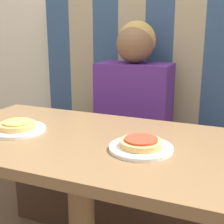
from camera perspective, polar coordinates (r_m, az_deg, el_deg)
name	(u,v)px	position (r m, az deg, el deg)	size (l,w,h in m)	color
booth_seat	(132,182)	(1.82, 3.76, -12.57)	(1.28, 0.47, 0.49)	#382319
booth_backrest	(146,67)	(1.82, 6.20, 8.23)	(1.28, 0.07, 0.77)	navy
dining_table	(80,162)	(1.16, -5.85, -9.11)	(1.06, 0.62, 0.72)	brown
person	(135,85)	(1.65, 4.14, 4.97)	(0.38, 0.22, 0.64)	#4C237A
plate_left	(18,130)	(1.22, -16.81, -3.10)	(0.20, 0.20, 0.01)	white
plate_right	(141,148)	(1.00, 5.30, -6.57)	(0.20, 0.20, 0.01)	white
pizza_left	(18,125)	(1.22, -16.88, -2.29)	(0.14, 0.14, 0.03)	tan
pizza_right	(141,143)	(0.99, 5.33, -5.60)	(0.14, 0.14, 0.03)	tan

